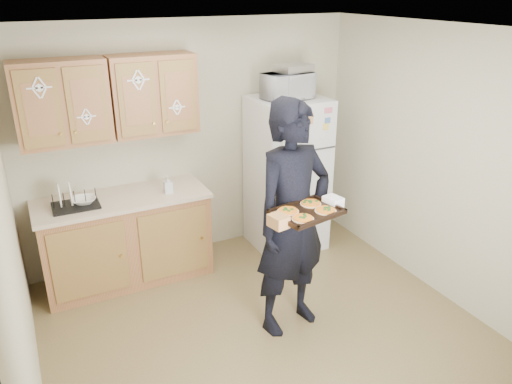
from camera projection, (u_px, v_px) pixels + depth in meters
floor at (271, 337)px, 4.26m from camera, size 3.60×3.60×0.00m
ceiling at (275, 32)px, 3.30m from camera, size 3.60×3.60×0.00m
wall_back at (192, 142)px, 5.27m from camera, size 3.60×0.04×2.50m
wall_front at (457, 346)px, 2.29m from camera, size 3.60×0.04×2.50m
wall_left at (13, 257)px, 3.04m from camera, size 0.04×3.60×2.50m
wall_right at (447, 168)px, 4.52m from camera, size 0.04×3.60×2.50m
refrigerator at (287, 174)px, 5.51m from camera, size 0.75×0.70×1.70m
base_cabinet at (126, 240)px, 4.97m from camera, size 1.60×0.60×0.86m
countertop at (122, 199)px, 4.80m from camera, size 1.64×0.64×0.04m
upper_cab_left at (62, 103)px, 4.38m from camera, size 0.80×0.33×0.75m
upper_cab_right at (153, 95)px, 4.72m from camera, size 0.80×0.33×0.75m
cereal_box at (312, 214)px, 6.18m from camera, size 0.20×0.07×0.32m
person at (293, 220)px, 4.08m from camera, size 0.81×0.61×2.01m
baking_tray at (307, 213)px, 3.74m from camera, size 0.55×0.45×0.04m
pizza_front_left at (303, 218)px, 3.60m from camera, size 0.16×0.16×0.02m
pizza_front_right at (326, 210)px, 3.73m from camera, size 0.16×0.16×0.02m
pizza_back_left at (288, 211)px, 3.72m from camera, size 0.16×0.16×0.02m
pizza_back_right at (311, 203)px, 3.85m from camera, size 0.16×0.16×0.02m
microwave at (288, 86)px, 5.07m from camera, size 0.53×0.41×0.27m
foil_pan at (294, 68)px, 5.06m from camera, size 0.39×0.31×0.08m
dish_rack at (75, 198)px, 4.56m from camera, size 0.42×0.32×0.17m
bowl at (84, 200)px, 4.60m from camera, size 0.26×0.26×0.05m
soap_bottle at (168, 184)px, 4.86m from camera, size 0.08×0.08×0.17m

